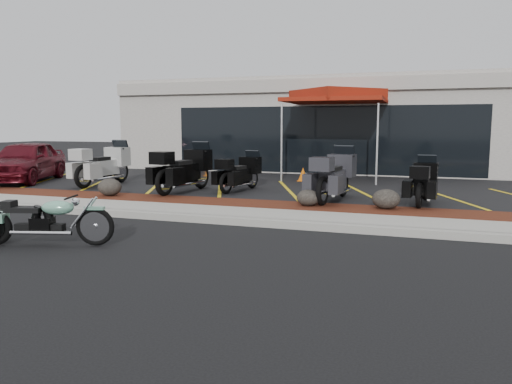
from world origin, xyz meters
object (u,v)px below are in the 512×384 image
(hero_cruiser, at_px, (95,221))
(popup_canopy, at_px, (337,98))
(traffic_cone, at_px, (303,174))
(touring_white, at_px, (120,161))
(parked_car, at_px, (25,161))

(hero_cruiser, bearing_deg, popup_canopy, 63.02)
(traffic_cone, bearing_deg, touring_white, -157.14)
(hero_cruiser, distance_m, popup_canopy, 11.46)
(traffic_cone, bearing_deg, popup_canopy, 52.97)
(hero_cruiser, relative_size, traffic_cone, 5.39)
(hero_cruiser, xyz_separation_m, traffic_cone, (1.37, 9.71, -0.06))
(parked_car, xyz_separation_m, traffic_cone, (8.99, 3.15, -0.47))
(hero_cruiser, distance_m, touring_white, 8.50)
(hero_cruiser, bearing_deg, parked_car, 124.11)
(traffic_cone, xyz_separation_m, popup_canopy, (0.92, 1.22, 2.65))
(touring_white, height_order, traffic_cone, touring_white)
(touring_white, relative_size, traffic_cone, 5.30)
(touring_white, relative_size, popup_canopy, 0.59)
(parked_car, bearing_deg, hero_cruiser, -60.97)
(hero_cruiser, xyz_separation_m, parked_car, (-7.62, 6.56, 0.41))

